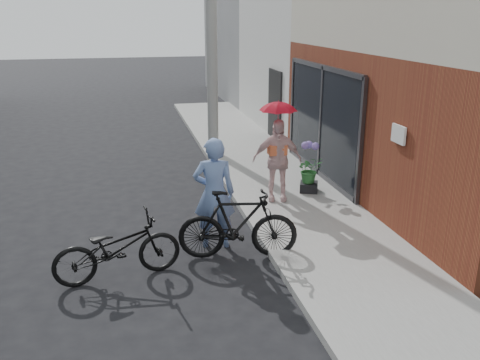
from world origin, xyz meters
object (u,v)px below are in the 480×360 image
object	(u,v)px
officer	(214,193)
bike_left	(117,248)
kimono_woman	(277,160)
utility_pole	(211,22)
planter	(309,187)
bike_right	(238,225)

from	to	relation	value
officer	bike_left	bearing A→B (deg)	35.07
bike_left	kimono_woman	world-z (taller)	kimono_woman
officer	utility_pole	bearing A→B (deg)	-90.95
officer	planter	world-z (taller)	officer
officer	bike_right	world-z (taller)	officer
bike_right	planter	world-z (taller)	bike_right
bike_right	kimono_woman	world-z (taller)	kimono_woman
officer	kimono_woman	size ratio (longest dim) A/B	1.13
utility_pole	planter	distance (m)	5.06
kimono_woman	bike_right	bearing A→B (deg)	-108.57
bike_left	bike_right	distance (m)	1.87
bike_left	planter	world-z (taller)	bike_left
kimono_woman	officer	bearing A→B (deg)	-121.61
officer	kimono_woman	distance (m)	2.23
utility_pole	officer	size ratio (longest dim) A/B	3.77
kimono_woman	utility_pole	bearing A→B (deg)	111.16
kimono_woman	planter	xyz separation A→B (m)	(0.81, 0.31, -0.73)
utility_pole	officer	bearing A→B (deg)	-100.00
utility_pole	bike_left	bearing A→B (deg)	-112.06
utility_pole	bike_left	size ratio (longest dim) A/B	3.81
utility_pole	kimono_woman	size ratio (longest dim) A/B	4.25
bike_left	kimono_woman	bearing A→B (deg)	-62.97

